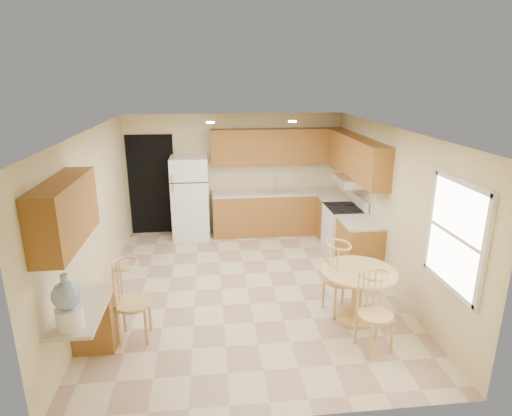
{
  "coord_description": "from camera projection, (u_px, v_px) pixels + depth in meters",
  "views": [
    {
      "loc": [
        -0.54,
        -6.12,
        3.24
      ],
      "look_at": [
        0.17,
        0.3,
        1.23
      ],
      "focal_mm": 30.0,
      "sensor_mm": 36.0,
      "label": 1
    }
  ],
  "objects": [
    {
      "name": "floor",
      "position": [
        247.0,
        288.0,
        6.83
      ],
      "size": [
        5.5,
        5.5,
        0.0
      ],
      "primitive_type": "plane",
      "color": "beige",
      "rests_on": "ground"
    },
    {
      "name": "ceiling",
      "position": [
        246.0,
        130.0,
        6.08
      ],
      "size": [
        4.5,
        5.5,
        0.02
      ],
      "primitive_type": "cube",
      "color": "white",
      "rests_on": "wall_back"
    },
    {
      "name": "wall_back",
      "position": [
        235.0,
        173.0,
        9.06
      ],
      "size": [
        4.5,
        0.02,
        2.5
      ],
      "primitive_type": "cube",
      "color": "beige",
      "rests_on": "floor"
    },
    {
      "name": "wall_front",
      "position": [
        274.0,
        307.0,
        3.84
      ],
      "size": [
        4.5,
        0.02,
        2.5
      ],
      "primitive_type": "cube",
      "color": "beige",
      "rests_on": "floor"
    },
    {
      "name": "wall_left",
      "position": [
        93.0,
        218.0,
        6.22
      ],
      "size": [
        0.02,
        5.5,
        2.5
      ],
      "primitive_type": "cube",
      "color": "beige",
      "rests_on": "floor"
    },
    {
      "name": "wall_right",
      "position": [
        390.0,
        208.0,
        6.69
      ],
      "size": [
        0.02,
        5.5,
        2.5
      ],
      "primitive_type": "cube",
      "color": "beige",
      "rests_on": "floor"
    },
    {
      "name": "doorway",
      "position": [
        152.0,
        185.0,
        8.92
      ],
      "size": [
        0.9,
        0.02,
        2.1
      ],
      "primitive_type": "cube",
      "color": "black",
      "rests_on": "floor"
    },
    {
      "name": "base_cab_back",
      "position": [
        278.0,
        213.0,
        9.11
      ],
      "size": [
        2.75,
        0.6,
        0.87
      ],
      "primitive_type": "cube",
      "color": "#9E6628",
      "rests_on": "floor"
    },
    {
      "name": "counter_back",
      "position": [
        278.0,
        192.0,
        8.98
      ],
      "size": [
        2.75,
        0.63,
        0.04
      ],
      "primitive_type": "cube",
      "color": "beige",
      "rests_on": "base_cab_back"
    },
    {
      "name": "base_cab_right_a",
      "position": [
        335.0,
        220.0,
        8.66
      ],
      "size": [
        0.6,
        0.59,
        0.87
      ],
      "primitive_type": "cube",
      "color": "#9E6628",
      "rests_on": "floor"
    },
    {
      "name": "counter_right_a",
      "position": [
        336.0,
        199.0,
        8.53
      ],
      "size": [
        0.63,
        0.59,
        0.04
      ],
      "primitive_type": "cube",
      "color": "beige",
      "rests_on": "base_cab_right_a"
    },
    {
      "name": "base_cab_right_b",
      "position": [
        359.0,
        248.0,
        7.28
      ],
      "size": [
        0.6,
        0.8,
        0.87
      ],
      "primitive_type": "cube",
      "color": "#9E6628",
      "rests_on": "floor"
    },
    {
      "name": "counter_right_b",
      "position": [
        361.0,
        222.0,
        7.14
      ],
      "size": [
        0.63,
        0.8,
        0.04
      ],
      "primitive_type": "cube",
      "color": "beige",
      "rests_on": "base_cab_right_b"
    },
    {
      "name": "upper_cab_back",
      "position": [
        278.0,
        146.0,
        8.82
      ],
      "size": [
        2.75,
        0.33,
        0.7
      ],
      "primitive_type": "cube",
      "color": "#9E6628",
      "rests_on": "wall_back"
    },
    {
      "name": "upper_cab_right",
      "position": [
        357.0,
        157.0,
        7.64
      ],
      "size": [
        0.33,
        2.42,
        0.7
      ],
      "primitive_type": "cube",
      "color": "#9E6628",
      "rests_on": "wall_right"
    },
    {
      "name": "upper_cab_left",
      "position": [
        65.0,
        212.0,
        4.54
      ],
      "size": [
        0.33,
        1.4,
        0.7
      ],
      "primitive_type": "cube",
      "color": "#9E6628",
      "rests_on": "wall_left"
    },
    {
      "name": "sink",
      "position": [
        277.0,
        191.0,
        8.97
      ],
      "size": [
        0.78,
        0.44,
        0.01
      ],
      "primitive_type": "cube",
      "color": "silver",
      "rests_on": "counter_back"
    },
    {
      "name": "range_hood",
      "position": [
        351.0,
        181.0,
        7.73
      ],
      "size": [
        0.5,
        0.76,
        0.14
      ],
      "primitive_type": "cube",
      "color": "silver",
      "rests_on": "upper_cab_right"
    },
    {
      "name": "desk_pedestal",
      "position": [
        95.0,
        320.0,
        5.26
      ],
      "size": [
        0.48,
        0.42,
        0.72
      ],
      "primitive_type": "cube",
      "color": "#9E6628",
      "rests_on": "floor"
    },
    {
      "name": "desk_top",
      "position": [
        83.0,
        308.0,
        4.78
      ],
      "size": [
        0.5,
        1.2,
        0.04
      ],
      "primitive_type": "cube",
      "color": "beige",
      "rests_on": "desk_pedestal"
    },
    {
      "name": "window",
      "position": [
        456.0,
        236.0,
        4.86
      ],
      "size": [
        0.06,
        1.12,
        1.3
      ],
      "color": "white",
      "rests_on": "wall_right"
    },
    {
      "name": "can_light_a",
      "position": [
        210.0,
        122.0,
        7.17
      ],
      "size": [
        0.14,
        0.14,
        0.02
      ],
      "primitive_type": "cylinder",
      "color": "white",
      "rests_on": "ceiling"
    },
    {
      "name": "can_light_b",
      "position": [
        292.0,
        121.0,
        7.32
      ],
      "size": [
        0.14,
        0.14,
        0.02
      ],
      "primitive_type": "cylinder",
      "color": "white",
      "rests_on": "ceiling"
    },
    {
      "name": "refrigerator",
      "position": [
        190.0,
        198.0,
        8.75
      ],
      "size": [
        0.75,
        0.73,
        1.69
      ],
      "color": "white",
      "rests_on": "floor"
    },
    {
      "name": "stove",
      "position": [
        344.0,
        230.0,
        8.01
      ],
      "size": [
        0.65,
        0.76,
        1.09
      ],
      "color": "white",
      "rests_on": "floor"
    },
    {
      "name": "dining_table",
      "position": [
        357.0,
        288.0,
        5.79
      ],
      "size": [
        1.01,
        1.01,
        0.75
      ],
      "rotation": [
        0.0,
        0.0,
        0.35
      ],
      "color": "tan",
      "rests_on": "floor"
    },
    {
      "name": "chair_table_a",
      "position": [
        343.0,
        274.0,
        5.87
      ],
      "size": [
        0.46,
        0.59,
        1.03
      ],
      "rotation": [
        0.0,
        0.0,
        -1.33
      ],
      "color": "tan",
      "rests_on": "floor"
    },
    {
      "name": "chair_table_b",
      "position": [
        379.0,
        309.0,
        5.05
      ],
      "size": [
        0.43,
        0.45,
        0.98
      ],
      "rotation": [
        0.0,
        0.0,
        3.37
      ],
      "color": "tan",
      "rests_on": "floor"
    },
    {
      "name": "chair_desk",
      "position": [
        131.0,
        297.0,
        5.24
      ],
      "size": [
        0.46,
        0.59,
        1.04
      ],
      "rotation": [
        0.0,
        0.0,
        -1.58
      ],
      "color": "tan",
      "rests_on": "floor"
    },
    {
      "name": "water_crock",
      "position": [
        68.0,
        304.0,
        4.29
      ],
      "size": [
        0.29,
        0.29,
        0.6
      ],
      "color": "white",
      "rests_on": "desk_top"
    }
  ]
}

